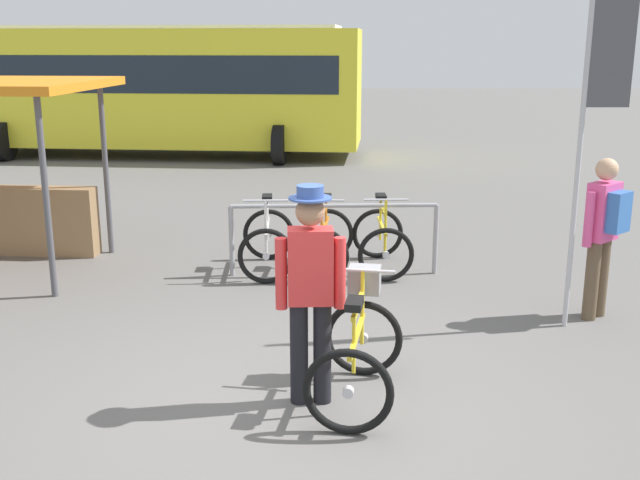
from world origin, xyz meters
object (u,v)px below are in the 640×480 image
bus_distant (153,83)px  banner_flag (598,98)px  racked_bike_orange (325,241)px  featured_bicycle (358,345)px  pedestrian_with_backpack (603,229)px  racked_bike_yellow (382,241)px  racked_bike_white (267,242)px  person_with_featured_bike (310,287)px

bus_distant → banner_flag: bearing=-61.2°
racked_bike_orange → bus_distant: 10.67m
racked_bike_orange → featured_bicycle: size_ratio=0.96×
racked_bike_orange → pedestrian_with_backpack: size_ratio=0.72×
racked_bike_yellow → banner_flag: size_ratio=0.35×
featured_bicycle → racked_bike_yellow: bearing=81.7°
racked_bike_white → bus_distant: bus_distant is taller
racked_bike_white → bus_distant: size_ratio=0.11×
featured_bicycle → person_with_featured_bike: size_ratio=0.71×
featured_bicycle → banner_flag: (2.29, 1.53, 1.78)m
featured_bicycle → person_with_featured_bike: (-0.37, -0.08, 0.50)m
bus_distant → racked_bike_yellow: bearing=-64.5°
featured_bicycle → bus_distant: (-4.17, 13.26, 1.30)m
featured_bicycle → pedestrian_with_backpack: pedestrian_with_backpack is taller
bus_distant → featured_bicycle: bearing=-72.5°
racked_bike_orange → bus_distant: size_ratio=0.12×
racked_bike_yellow → banner_flag: bearing=-47.4°
person_with_featured_bike → racked_bike_white: bearing=98.5°
racked_bike_white → pedestrian_with_backpack: 3.87m
racked_bike_yellow → featured_bicycle: bearing=-98.3°
racked_bike_yellow → person_with_featured_bike: bearing=-103.9°
bus_distant → pedestrian_with_backpack: bearing=-59.7°
bus_distant → racked_bike_white: bearing=-71.6°
featured_bicycle → pedestrian_with_backpack: 3.13m
racked_bike_orange → featured_bicycle: bearing=-86.8°
pedestrian_with_backpack → banner_flag: bearing=-138.2°
bus_distant → person_with_featured_bike: bearing=-74.1°
racked_bike_white → pedestrian_with_backpack: size_ratio=0.68×
racked_bike_white → pedestrian_with_backpack: (3.44, -1.68, 0.57)m
racked_bike_orange → pedestrian_with_backpack: 3.27m
featured_bicycle → bus_distant: bus_distant is taller
pedestrian_with_backpack → bus_distant: 13.34m
racked_bike_orange → person_with_featured_bike: size_ratio=0.68×
racked_bike_white → banner_flag: banner_flag is taller
racked_bike_orange → bus_distant: bearing=112.1°
person_with_featured_bike → racked_bike_yellow: bearing=76.1°
pedestrian_with_backpack → banner_flag: (-0.25, -0.23, 1.29)m
racked_bike_orange → featured_bicycle: (0.19, -3.45, 0.08)m
racked_bike_yellow → pedestrian_with_backpack: pedestrian_with_backpack is taller
person_with_featured_bike → bus_distant: bearing=105.9°
featured_bicycle → bus_distant: 13.96m
racked_bike_orange → banner_flag: (2.48, -1.92, 1.86)m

